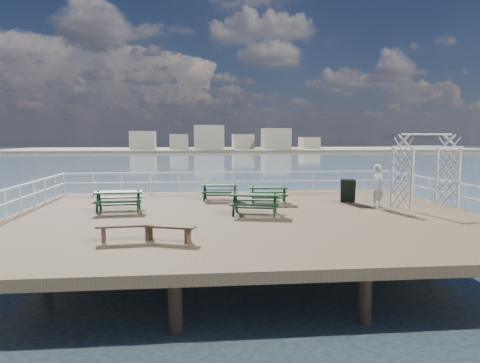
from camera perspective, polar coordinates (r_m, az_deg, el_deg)
name	(u,v)px	position (r m, az deg, el deg)	size (l,w,h in m)	color
ground	(248,218)	(16.50, 1.02, -4.91)	(18.00, 14.00, 0.30)	brown
sea_backdrop	(239,147)	(150.89, -0.20, 4.68)	(300.00, 300.00, 9.20)	#384E5E
railing	(239,184)	(18.86, -0.10, -0.39)	(17.77, 13.76, 1.10)	white
picnic_table_a	(119,197)	(17.76, -15.88, -1.97)	(1.95, 1.62, 0.91)	#12321B
picnic_table_b	(220,189)	(20.13, -2.70, -0.97)	(1.84, 1.54, 0.83)	#12321B
picnic_table_c	(269,191)	(19.20, 3.82, -1.34)	(1.85, 1.57, 0.82)	#12321B
picnic_table_d	(255,200)	(16.36, 1.99, -2.43)	(2.13, 1.86, 0.90)	#12321B
flat_bench_near	(168,229)	(12.42, -9.57, -6.32)	(1.62, 0.88, 0.45)	brown
flat_bench_far	(126,229)	(12.74, -15.00, -6.07)	(1.67, 0.54, 0.47)	brown
trellis_arbor	(425,175)	(19.51, 23.46, 0.83)	(2.71, 1.79, 3.11)	white
sandwich_board	(348,191)	(19.94, 14.19, -1.26)	(0.74, 0.62, 1.06)	black
person	(379,187)	(18.65, 17.99, -0.64)	(0.66, 0.44, 1.82)	silver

